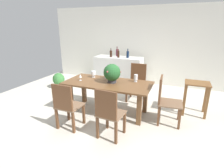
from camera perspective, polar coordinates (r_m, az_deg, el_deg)
name	(u,v)px	position (r m, az deg, el deg)	size (l,w,h in m)	color
ground_plane	(108,111)	(4.32, -1.35, -8.82)	(7.04, 7.04, 0.00)	beige
back_wall	(137,46)	(6.36, 8.02, 12.06)	(6.40, 0.10, 2.60)	silver
dining_table	(108,87)	(4.08, -1.38, -0.97)	(1.98, 0.94, 0.74)	brown
chair_near_right	(109,112)	(3.13, -1.07, -8.97)	(0.48, 0.49, 0.97)	brown
chair_far_right	(137,80)	(4.87, 8.07, 1.14)	(0.47, 0.47, 1.00)	brown
chair_foot_end	(165,98)	(3.82, 16.71, -4.38)	(0.50, 0.49, 0.99)	brown
chair_near_left	(66,104)	(3.54, -14.43, -6.31)	(0.46, 0.45, 0.95)	brown
flower_centerpiece	(112,73)	(3.98, 0.01, 3.58)	(0.38, 0.39, 0.43)	#333338
crystal_vase_left	(136,78)	(4.10, 7.65, 2.03)	(0.08, 0.08, 0.17)	silver
crystal_vase_center_near	(93,73)	(4.45, -5.99, 3.42)	(0.11, 0.11, 0.16)	silver
crystal_vase_right	(106,74)	(4.35, -1.86, 3.26)	(0.09, 0.09, 0.18)	silver
wine_glass	(80,76)	(4.23, -10.15, 2.50)	(0.06, 0.06, 0.15)	silver
kitchen_counter	(118,72)	(6.00, 2.04, 4.01)	(1.56, 0.60, 0.98)	silver
wine_bottle_clear	(117,52)	(6.08, 1.63, 10.15)	(0.07, 0.07, 0.32)	#511E28
wine_bottle_tall	(118,54)	(5.79, 2.07, 9.61)	(0.07, 0.07, 0.27)	black
wine_bottle_green	(111,54)	(5.91, -0.35, 9.77)	(0.08, 0.08, 0.28)	black
wine_bottle_amber	(128,54)	(5.76, 5.07, 9.48)	(0.08, 0.08, 0.29)	#0F1E38
side_table	(196,92)	(4.44, 25.46, -2.35)	(0.53, 0.45, 0.76)	brown
potted_plant_floor	(59,80)	(6.06, -16.76, 1.28)	(0.38, 0.38, 0.51)	#9E9384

